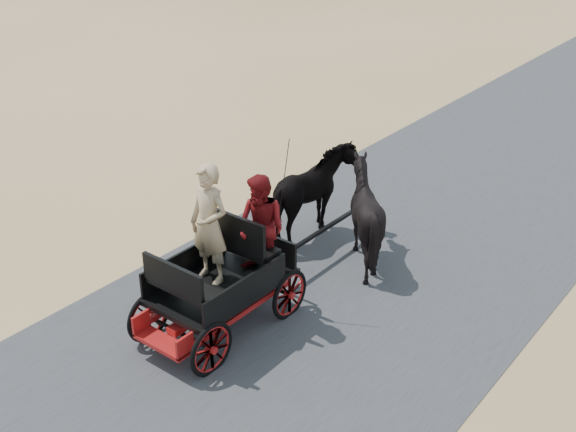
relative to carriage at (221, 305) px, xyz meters
The scene contains 7 objects.
ground 0.85m from the carriage, ahead, with size 140.00×140.00×0.00m, color tan.
road 0.85m from the carriage, ahead, with size 6.00×140.00×0.01m, color #38383A.
carriage is the anchor object (origin of this frame).
horse_left 3.09m from the carriage, 100.39° to the left, with size 0.91×2.01×1.70m, color black.
horse_right 3.09m from the carriage, 79.61° to the left, with size 1.37×1.54×1.70m, color black.
driver_man 1.28m from the carriage, 165.96° to the left, with size 0.66×0.43×1.80m, color tan.
passenger_woman 1.33m from the carriage, 63.43° to the left, with size 0.77×0.60×1.58m, color #660C0F.
Camera 1 is at (5.50, -6.47, 6.32)m, focal length 45.00 mm.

